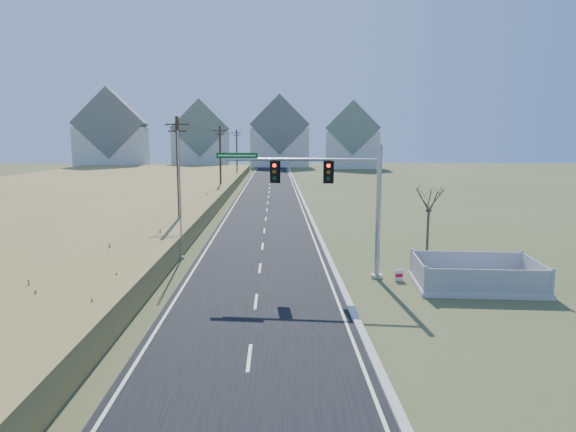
% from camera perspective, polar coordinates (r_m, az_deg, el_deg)
% --- Properties ---
extents(ground, '(260.00, 260.00, 0.00)m').
position_cam_1_polar(ground, '(25.44, -3.41, -8.19)').
color(ground, '#445127').
rests_on(ground, ground).
extents(road, '(8.00, 180.00, 0.06)m').
position_cam_1_polar(road, '(74.70, -2.09, 2.98)').
color(road, black).
rests_on(road, ground).
extents(curb, '(0.30, 180.00, 0.18)m').
position_cam_1_polar(curb, '(74.76, 1.09, 3.03)').
color(curb, '#B2AFA8').
rests_on(curb, ground).
extents(reed_marsh, '(38.00, 110.00, 1.30)m').
position_cam_1_polar(reed_marsh, '(69.31, -22.47, 2.41)').
color(reed_marsh, olive).
rests_on(reed_marsh, ground).
extents(utility_pole_near, '(1.80, 0.26, 9.00)m').
position_cam_1_polar(utility_pole_near, '(40.12, -12.07, 4.61)').
color(utility_pole_near, '#422D1E').
rests_on(utility_pole_near, ground).
extents(utility_pole_mid, '(1.80, 0.26, 9.00)m').
position_cam_1_polar(utility_pole_mid, '(69.78, -7.54, 6.34)').
color(utility_pole_mid, '#422D1E').
rests_on(utility_pole_mid, ground).
extents(utility_pole_far, '(1.80, 0.26, 9.00)m').
position_cam_1_polar(utility_pole_far, '(99.65, -5.71, 7.03)').
color(utility_pole_far, '#422D1E').
rests_on(utility_pole_far, ground).
extents(condo_nw, '(17.69, 13.38, 19.05)m').
position_cam_1_polar(condo_nw, '(130.28, -18.98, 8.30)').
color(condo_nw, silver).
rests_on(condo_nw, ground).
extents(condo_nnw, '(14.93, 11.17, 17.03)m').
position_cam_1_polar(condo_nnw, '(133.68, -9.63, 8.31)').
color(condo_nnw, silver).
rests_on(condo_nnw, ground).
extents(condo_n, '(15.27, 10.20, 18.54)m').
position_cam_1_polar(condo_n, '(136.34, -0.95, 8.71)').
color(condo_n, silver).
rests_on(condo_n, ground).
extents(condo_ne, '(14.12, 10.51, 16.52)m').
position_cam_1_polar(condo_ne, '(129.75, 7.14, 8.31)').
color(condo_ne, silver).
rests_on(condo_ne, ground).
extents(traffic_signal_mast, '(8.80, 1.43, 7.06)m').
position_cam_1_polar(traffic_signal_mast, '(26.98, 6.10, 2.18)').
color(traffic_signal_mast, '#9EA0A5').
rests_on(traffic_signal_mast, ground).
extents(fence_enclosure, '(6.41, 4.70, 1.38)m').
position_cam_1_polar(fence_enclosure, '(27.50, 20.14, -6.82)').
color(fence_enclosure, '#B7B5AD').
rests_on(fence_enclosure, ground).
extents(open_sign, '(0.47, 0.11, 0.58)m').
position_cam_1_polar(open_sign, '(27.42, 12.22, -6.46)').
color(open_sign, white).
rests_on(open_sign, ground).
extents(flagpole, '(0.35, 0.35, 7.83)m').
position_cam_1_polar(flagpole, '(31.87, -11.89, 0.81)').
color(flagpole, '#B7B5AD').
rests_on(flagpole, ground).
extents(bare_tree, '(1.83, 1.83, 4.85)m').
position_cam_1_polar(bare_tree, '(31.17, 15.41, 1.97)').
color(bare_tree, '#4C3F33').
rests_on(bare_tree, ground).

